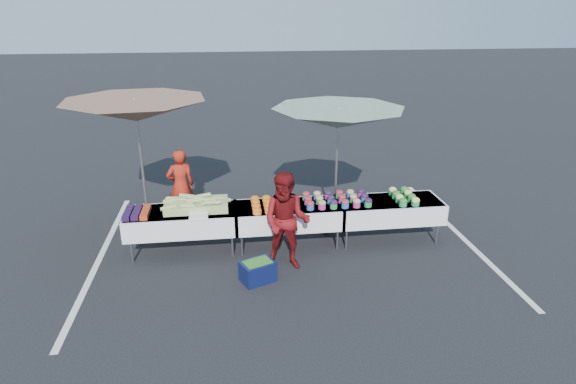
{
  "coord_description": "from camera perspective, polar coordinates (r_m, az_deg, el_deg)",
  "views": [
    {
      "loc": [
        -1.0,
        -7.56,
        3.94
      ],
      "look_at": [
        0.0,
        0.0,
        1.0
      ],
      "focal_mm": 30.0,
      "sensor_mm": 36.0,
      "label": 1
    }
  ],
  "objects": [
    {
      "name": "ground",
      "position": [
        8.58,
        -0.0,
        -6.24
      ],
      "size": [
        80.0,
        80.0,
        0.0
      ],
      "primitive_type": "plane",
      "color": "black"
    },
    {
      "name": "stripe_left",
      "position": [
        8.8,
        -21.3,
        -7.06
      ],
      "size": [
        0.1,
        5.0,
        0.0
      ],
      "primitive_type": "cube",
      "color": "silver",
      "rests_on": "ground"
    },
    {
      "name": "stripe_right",
      "position": [
        9.5,
        19.58,
        -4.72
      ],
      "size": [
        0.1,
        5.0,
        0.0
      ],
      "primitive_type": "cube",
      "color": "silver",
      "rests_on": "ground"
    },
    {
      "name": "table_left",
      "position": [
        8.31,
        -12.43,
        -3.27
      ],
      "size": [
        1.86,
        0.81,
        0.75
      ],
      "color": "white",
      "rests_on": "ground"
    },
    {
      "name": "table_center",
      "position": [
        8.33,
        -0.0,
        -2.68
      ],
      "size": [
        1.86,
        0.81,
        0.75
      ],
      "color": "white",
      "rests_on": "ground"
    },
    {
      "name": "table_right",
      "position": [
        8.73,
        11.8,
        -2.0
      ],
      "size": [
        1.86,
        0.81,
        0.75
      ],
      "color": "white",
      "rests_on": "ground"
    },
    {
      "name": "berry_punnets",
      "position": [
        8.27,
        -17.47,
        -2.32
      ],
      "size": [
        0.4,
        0.54,
        0.08
      ],
      "color": "black",
      "rests_on": "table_left"
    },
    {
      "name": "corn_pile",
      "position": [
        8.23,
        -10.91,
        -1.45
      ],
      "size": [
        1.16,
        0.57,
        0.26
      ],
      "color": "#97B05A",
      "rests_on": "table_left"
    },
    {
      "name": "plastic_bags",
      "position": [
        7.93,
        -10.53,
        -2.8
      ],
      "size": [
        0.3,
        0.25,
        0.05
      ],
      "primitive_type": "cube",
      "color": "white",
      "rests_on": "table_left"
    },
    {
      "name": "carrot_bowls",
      "position": [
        8.2,
        -2.42,
        -1.45
      ],
      "size": [
        0.55,
        0.69,
        0.11
      ],
      "color": "orange",
      "rests_on": "table_center"
    },
    {
      "name": "potato_cups",
      "position": [
        8.38,
        5.77,
        -0.81
      ],
      "size": [
        1.14,
        0.58,
        0.16
      ],
      "color": "blue",
      "rests_on": "table_right"
    },
    {
      "name": "bean_baskets",
      "position": [
        8.72,
        13.56,
        -0.48
      ],
      "size": [
        0.36,
        0.68,
        0.15
      ],
      "color": "#228A44",
      "rests_on": "table_right"
    },
    {
      "name": "vendor",
      "position": [
        9.49,
        -12.59,
        0.75
      ],
      "size": [
        0.6,
        0.47,
        1.44
      ],
      "primitive_type": "imported",
      "rotation": [
        0.0,
        0.0,
        3.4
      ],
      "color": "#AB2313",
      "rests_on": "ground"
    },
    {
      "name": "customer",
      "position": [
        7.55,
        -0.18,
        -3.51
      ],
      "size": [
        0.94,
        0.83,
        1.59
      ],
      "primitive_type": "imported",
      "rotation": [
        0.0,
        0.0,
        -0.35
      ],
      "color": "maroon",
      "rests_on": "ground"
    },
    {
      "name": "umbrella_left",
      "position": [
        8.65,
        -17.6,
        9.08
      ],
      "size": [
        3.04,
        3.04,
        2.52
      ],
      "rotation": [
        0.0,
        0.0,
        -0.27
      ],
      "color": "black",
      "rests_on": "ground"
    },
    {
      "name": "umbrella_right",
      "position": [
        8.38,
        5.97,
        8.61
      ],
      "size": [
        2.39,
        2.39,
        2.37
      ],
      "rotation": [
        0.0,
        0.0,
        -0.03
      ],
      "color": "black",
      "rests_on": "ground"
    },
    {
      "name": "storage_bin",
      "position": [
        7.46,
        -3.61,
        -9.3
      ],
      "size": [
        0.6,
        0.53,
        0.32
      ],
      "rotation": [
        0.0,
        0.0,
        0.41
      ],
      "color": "#0B123A",
      "rests_on": "ground"
    }
  ]
}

